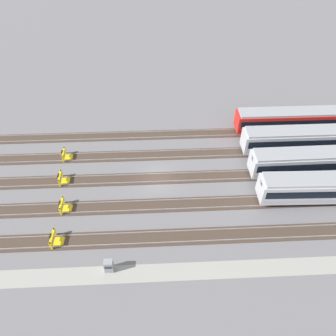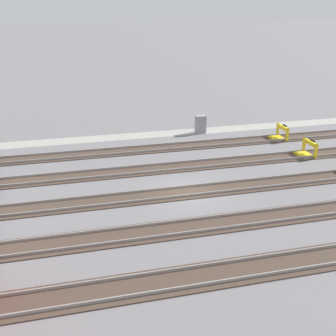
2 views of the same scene
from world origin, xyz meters
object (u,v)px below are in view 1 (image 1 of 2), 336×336
at_px(subway_car_front_row_rightmost, 307,139).
at_px(bumper_stop_far_inner_track, 66,155).
at_px(bumper_stop_middle_track, 63,179).
at_px(subway_car_front_row_right_inner, 320,161).
at_px(electrical_cabinet, 109,266).
at_px(subway_car_front_row_left_inner, 296,120).
at_px(subway_car_front_row_centre, 335,188).
at_px(bumper_stop_near_inner_track, 64,206).
at_px(bumper_stop_nearest_track, 55,239).

distance_m(subway_car_front_row_rightmost, bumper_stop_far_inner_track, 33.68).
bearing_deg(subway_car_front_row_rightmost, bumper_stop_middle_track, -172.02).
xyz_separation_m(subway_car_front_row_right_inner, bumper_stop_middle_track, (-33.25, -0.03, -1.53)).
relative_size(bumper_stop_middle_track, electrical_cabinet, 1.25).
bearing_deg(subway_car_front_row_left_inner, subway_car_front_row_right_inner, -90.00).
bearing_deg(subway_car_front_row_centre, bumper_stop_middle_track, 172.05).
bearing_deg(electrical_cabinet, bumper_stop_far_inner_track, 112.92).
relative_size(subway_car_front_row_right_inner, bumper_stop_near_inner_track, 9.00).
height_order(bumper_stop_far_inner_track, electrical_cabinet, electrical_cabinet).
bearing_deg(subway_car_front_row_rightmost, subway_car_front_row_left_inner, 90.00).
bearing_deg(electrical_cabinet, bumper_stop_nearest_track, 149.08).
height_order(subway_car_front_row_left_inner, bumper_stop_far_inner_track, subway_car_front_row_left_inner).
bearing_deg(subway_car_front_row_centre, subway_car_front_row_rightmost, 90.00).
relative_size(bumper_stop_near_inner_track, bumper_stop_far_inner_track, 1.00).
bearing_deg(subway_car_front_row_left_inner, bumper_stop_middle_track, -164.37).
xyz_separation_m(subway_car_front_row_centre, subway_car_front_row_rightmost, (0.00, 9.31, 0.00)).
distance_m(bumper_stop_near_inner_track, electrical_cabinet, 10.23).
distance_m(subway_car_front_row_right_inner, bumper_stop_near_inner_track, 32.57).
bearing_deg(subway_car_front_row_rightmost, bumper_stop_nearest_track, -156.61).
bearing_deg(bumper_stop_nearest_track, bumper_stop_near_inner_track, 88.76).
height_order(subway_car_front_row_right_inner, electrical_cabinet, subway_car_front_row_right_inner).
xyz_separation_m(subway_car_front_row_left_inner, subway_car_front_row_centre, (0.00, -13.95, 0.00)).
height_order(subway_car_front_row_left_inner, subway_car_front_row_right_inner, same).
xyz_separation_m(bumper_stop_far_inner_track, electrical_cabinet, (7.44, -17.60, 0.29)).
distance_m(subway_car_front_row_centre, electrical_cabinet, 27.52).
bearing_deg(bumper_stop_middle_track, electrical_cabinet, -61.45).
bearing_deg(subway_car_front_row_right_inner, bumper_stop_near_inner_track, -171.72).
height_order(bumper_stop_near_inner_track, bumper_stop_far_inner_track, same).
height_order(subway_car_front_row_centre, electrical_cabinet, subway_car_front_row_centre).
xyz_separation_m(subway_car_front_row_rightmost, bumper_stop_middle_track, (-33.25, -4.66, -1.53)).
distance_m(subway_car_front_row_right_inner, electrical_cabinet, 29.27).
distance_m(subway_car_front_row_left_inner, bumper_stop_near_inner_track, 35.12).
bearing_deg(bumper_stop_nearest_track, electrical_cabinet, -30.92).
bearing_deg(bumper_stop_far_inner_track, subway_car_front_row_right_inner, -7.81).
relative_size(subway_car_front_row_left_inner, subway_car_front_row_right_inner, 1.00).
height_order(subway_car_front_row_rightmost, bumper_stop_nearest_track, subway_car_front_row_rightmost).
bearing_deg(bumper_stop_near_inner_track, subway_car_front_row_left_inner, 23.45).
bearing_deg(subway_car_front_row_rightmost, bumper_stop_far_inner_track, -179.97).
distance_m(subway_car_front_row_centre, subway_car_front_row_rightmost, 9.31).
height_order(subway_car_front_row_rightmost, electrical_cabinet, subway_car_front_row_rightmost).
bearing_deg(bumper_stop_middle_track, subway_car_front_row_rightmost, 7.98).
height_order(bumper_stop_middle_track, electrical_cabinet, electrical_cabinet).
relative_size(subway_car_front_row_rightmost, bumper_stop_near_inner_track, 8.99).
bearing_deg(subway_car_front_row_centre, bumper_stop_nearest_track, -171.79).
relative_size(subway_car_front_row_rightmost, electrical_cabinet, 11.26).
height_order(subway_car_front_row_centre, bumper_stop_far_inner_track, subway_car_front_row_centre).
xyz_separation_m(subway_car_front_row_left_inner, bumper_stop_far_inner_track, (-33.65, -4.66, -1.53)).
relative_size(subway_car_front_row_left_inner, subway_car_front_row_rightmost, 1.00).
bearing_deg(bumper_stop_nearest_track, subway_car_front_row_rightmost, 23.39).
xyz_separation_m(subway_car_front_row_left_inner, electrical_cabinet, (-26.21, -22.25, -1.24)).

